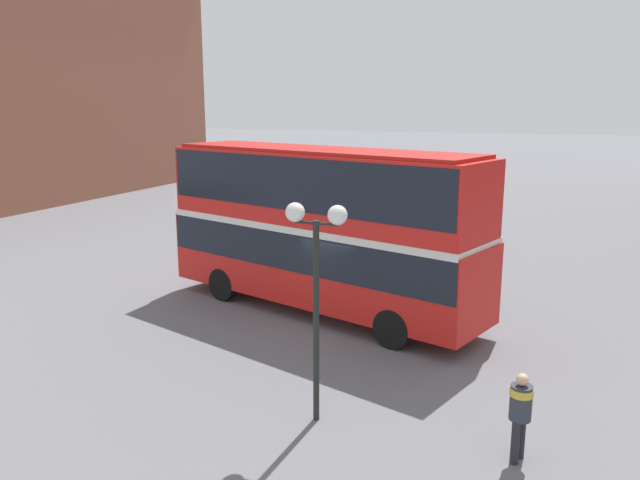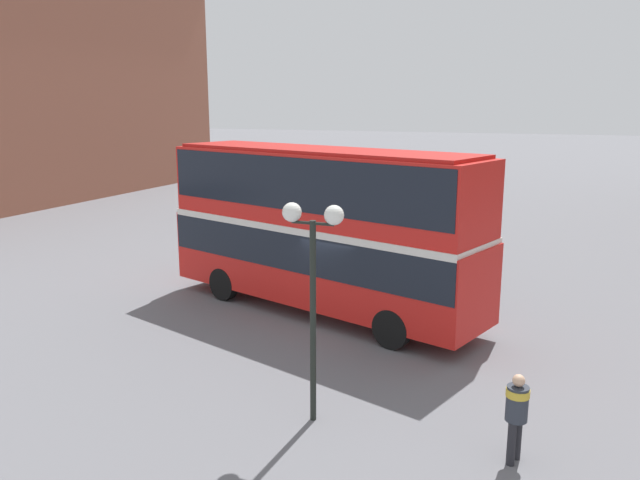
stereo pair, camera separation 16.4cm
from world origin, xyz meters
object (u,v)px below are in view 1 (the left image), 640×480
at_px(parked_car_kerb_far, 245,201).
at_px(street_lamp_twin_globe, 316,254).
at_px(pedestrian_foreground, 520,408).
at_px(double_decker_bus, 320,220).
at_px(parked_car_kerb_near, 386,232).

height_order(parked_car_kerb_far, street_lamp_twin_globe, street_lamp_twin_globe).
distance_m(pedestrian_foreground, parked_car_kerb_far, 25.76).
relative_size(double_decker_bus, parked_car_kerb_near, 2.62).
distance_m(double_decker_bus, parked_car_kerb_near, 8.90).
bearing_deg(street_lamp_twin_globe, parked_car_kerb_far, 121.50).
height_order(double_decker_bus, pedestrian_foreground, double_decker_bus).
bearing_deg(double_decker_bus, street_lamp_twin_globe, -51.66).
height_order(pedestrian_foreground, parked_car_kerb_far, pedestrian_foreground).
xyz_separation_m(pedestrian_foreground, parked_car_kerb_near, (-6.50, 14.91, -0.27)).
bearing_deg(parked_car_kerb_near, pedestrian_foreground, 112.39).
relative_size(pedestrian_foreground, parked_car_kerb_far, 0.34).
bearing_deg(parked_car_kerb_near, parked_car_kerb_far, -29.67).
xyz_separation_m(double_decker_bus, pedestrian_foreground, (6.15, -6.25, -1.78)).
xyz_separation_m(double_decker_bus, street_lamp_twin_globe, (2.34, -6.18, 0.60)).
height_order(parked_car_kerb_near, parked_car_kerb_far, parked_car_kerb_far).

